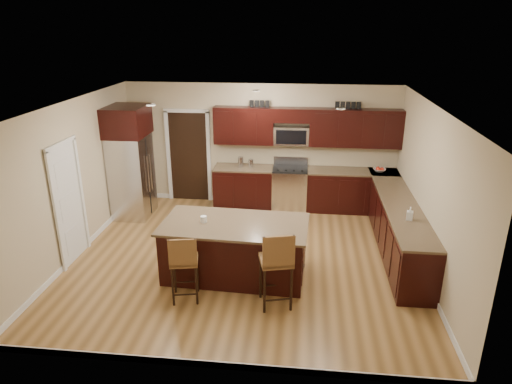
# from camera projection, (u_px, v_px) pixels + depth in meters

# --- Properties ---
(floor) EXTENTS (6.00, 6.00, 0.00)m
(floor) POSITION_uv_depth(u_px,v_px,m) (245.00, 258.00, 8.06)
(floor) COLOR olive
(floor) RESTS_ON ground
(ceiling) EXTENTS (6.00, 6.00, 0.00)m
(ceiling) POSITION_uv_depth(u_px,v_px,m) (244.00, 106.00, 7.12)
(ceiling) COLOR silver
(ceiling) RESTS_ON wall_back
(wall_back) EXTENTS (6.00, 0.00, 6.00)m
(wall_back) POSITION_uv_depth(u_px,v_px,m) (261.00, 145.00, 10.15)
(wall_back) COLOR #C1B08B
(wall_back) RESTS_ON floor
(wall_left) EXTENTS (0.00, 5.50, 5.50)m
(wall_left) POSITION_uv_depth(u_px,v_px,m) (73.00, 180.00, 7.89)
(wall_left) COLOR #C1B08B
(wall_left) RESTS_ON floor
(wall_right) EXTENTS (0.00, 5.50, 5.50)m
(wall_right) POSITION_uv_depth(u_px,v_px,m) (430.00, 194.00, 7.29)
(wall_right) COLOR #C1B08B
(wall_right) RESTS_ON floor
(base_cabinets) EXTENTS (4.02, 3.96, 0.92)m
(base_cabinets) POSITION_uv_depth(u_px,v_px,m) (349.00, 208.00, 9.06)
(base_cabinets) COLOR black
(base_cabinets) RESTS_ON floor
(upper_cabinets) EXTENTS (4.00, 0.33, 0.80)m
(upper_cabinets) POSITION_uv_depth(u_px,v_px,m) (309.00, 126.00, 9.72)
(upper_cabinets) COLOR black
(upper_cabinets) RESTS_ON wall_back
(range) EXTENTS (0.76, 0.64, 1.11)m
(range) POSITION_uv_depth(u_px,v_px,m) (290.00, 188.00, 10.11)
(range) COLOR silver
(range) RESTS_ON floor
(microwave) EXTENTS (0.76, 0.31, 0.40)m
(microwave) POSITION_uv_depth(u_px,v_px,m) (291.00, 136.00, 9.85)
(microwave) COLOR silver
(microwave) RESTS_ON upper_cabinets
(doorway) EXTENTS (0.85, 0.03, 2.06)m
(doorway) POSITION_uv_depth(u_px,v_px,m) (189.00, 157.00, 10.42)
(doorway) COLOR black
(doorway) RESTS_ON floor
(pantry_door) EXTENTS (0.03, 0.80, 2.04)m
(pantry_door) POSITION_uv_depth(u_px,v_px,m) (68.00, 205.00, 7.73)
(pantry_door) COLOR white
(pantry_door) RESTS_ON floor
(letter_decor) EXTENTS (2.20, 0.03, 0.15)m
(letter_decor) POSITION_uv_depth(u_px,v_px,m) (303.00, 105.00, 9.57)
(letter_decor) COLOR black
(letter_decor) RESTS_ON upper_cabinets
(island) EXTENTS (2.38, 1.32, 0.92)m
(island) POSITION_uv_depth(u_px,v_px,m) (235.00, 251.00, 7.42)
(island) COLOR black
(island) RESTS_ON floor
(stool_left) EXTENTS (0.47, 0.47, 1.08)m
(stool_left) POSITION_uv_depth(u_px,v_px,m) (184.00, 261.00, 6.61)
(stool_left) COLOR brown
(stool_left) RESTS_ON floor
(stool_right) EXTENTS (0.55, 0.55, 1.21)m
(stool_right) POSITION_uv_depth(u_px,v_px,m) (277.00, 261.00, 6.44)
(stool_right) COLOR brown
(stool_right) RESTS_ON floor
(refrigerator) EXTENTS (0.79, 0.94, 2.35)m
(refrigerator) POSITION_uv_depth(u_px,v_px,m) (131.00, 161.00, 9.48)
(refrigerator) COLOR silver
(refrigerator) RESTS_ON floor
(floor_mat) EXTENTS (0.96, 0.80, 0.01)m
(floor_mat) POSITION_uv_depth(u_px,v_px,m) (253.00, 218.00, 9.72)
(floor_mat) COLOR brown
(floor_mat) RESTS_ON floor
(fruit_bowl) EXTENTS (0.29, 0.29, 0.07)m
(fruit_bowl) POSITION_uv_depth(u_px,v_px,m) (379.00, 170.00, 9.75)
(fruit_bowl) COLOR silver
(fruit_bowl) RESTS_ON base_cabinets
(soap_bottle) EXTENTS (0.12, 0.12, 0.22)m
(soap_bottle) POSITION_uv_depth(u_px,v_px,m) (410.00, 214.00, 7.34)
(soap_bottle) COLOR #B2B2B2
(soap_bottle) RESTS_ON base_cabinets
(canister_tall) EXTENTS (0.12, 0.12, 0.23)m
(canister_tall) POSITION_uv_depth(u_px,v_px,m) (241.00, 162.00, 10.02)
(canister_tall) COLOR silver
(canister_tall) RESTS_ON base_cabinets
(canister_short) EXTENTS (0.11, 0.11, 0.18)m
(canister_short) POSITION_uv_depth(u_px,v_px,m) (251.00, 163.00, 10.01)
(canister_short) COLOR silver
(canister_short) RESTS_ON base_cabinets
(island_jar) EXTENTS (0.10, 0.10, 0.10)m
(island_jar) POSITION_uv_depth(u_px,v_px,m) (204.00, 219.00, 7.28)
(island_jar) COLOR white
(island_jar) RESTS_ON island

